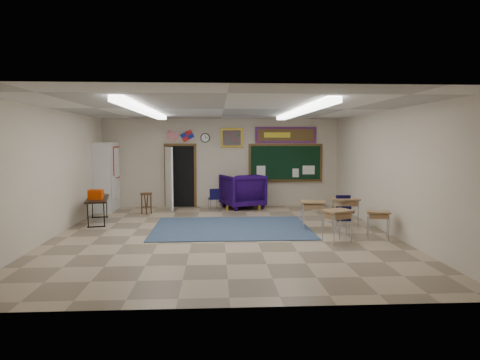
{
  "coord_description": "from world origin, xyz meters",
  "views": [
    {
      "loc": [
        -0.18,
        -10.11,
        2.26
      ],
      "look_at": [
        0.47,
        1.5,
        1.19
      ],
      "focal_mm": 32.0,
      "sensor_mm": 36.0,
      "label": 1
    }
  ],
  "objects": [
    {
      "name": "back_wall",
      "position": [
        0.0,
        4.5,
        1.5
      ],
      "size": [
        8.0,
        0.04,
        3.0
      ],
      "primitive_type": "cube",
      "color": "beige",
      "rests_on": "floor"
    },
    {
      "name": "wooden_stool",
      "position": [
        -2.34,
        3.08,
        0.34
      ],
      "size": [
        0.37,
        0.37,
        0.65
      ],
      "color": "#4D2D17",
      "rests_on": "floor"
    },
    {
      "name": "right_wall",
      "position": [
        4.0,
        0.0,
        1.5
      ],
      "size": [
        0.04,
        9.0,
        3.0
      ],
      "primitive_type": "cube",
      "color": "beige",
      "rests_on": "floor"
    },
    {
      "name": "folding_table",
      "position": [
        -3.46,
        1.78,
        0.37
      ],
      "size": [
        0.86,
        1.72,
        0.94
      ],
      "rotation": [
        0.0,
        0.0,
        0.2
      ],
      "color": "black",
      "rests_on": "floor"
    },
    {
      "name": "bulletin_board",
      "position": [
        2.2,
        4.47,
        2.45
      ],
      "size": [
        2.1,
        0.05,
        0.55
      ],
      "color": "#B00F12",
      "rests_on": "back_wall"
    },
    {
      "name": "fluorescent_strips",
      "position": [
        0.0,
        0.0,
        2.94
      ],
      "size": [
        3.86,
        6.0,
        0.1
      ],
      "primitive_type": null,
      "color": "white",
      "rests_on": "ceiling"
    },
    {
      "name": "area_rug",
      "position": [
        0.2,
        0.8,
        0.01
      ],
      "size": [
        4.0,
        3.0,
        0.02
      ],
      "primitive_type": "cube",
      "color": "#31465D",
      "rests_on": "floor"
    },
    {
      "name": "front_wall",
      "position": [
        0.0,
        -4.5,
        1.5
      ],
      "size": [
        8.0,
        0.04,
        3.0
      ],
      "primitive_type": "cube",
      "color": "beige",
      "rests_on": "floor"
    },
    {
      "name": "student_chair_desk_a",
      "position": [
        2.85,
        -0.13,
        0.36
      ],
      "size": [
        0.37,
        0.37,
        0.71
      ],
      "primitive_type": null,
      "rotation": [
        0.0,
        0.0,
        3.09
      ],
      "color": "black",
      "rests_on": "floor"
    },
    {
      "name": "storage_cabinet",
      "position": [
        -3.71,
        3.85,
        1.1
      ],
      "size": [
        0.59,
        1.25,
        2.2
      ],
      "color": "silver",
      "rests_on": "floor"
    },
    {
      "name": "student_desk_front_right",
      "position": [
        3.19,
        0.76,
        0.42
      ],
      "size": [
        0.73,
        0.61,
        0.75
      ],
      "rotation": [
        0.0,
        0.0,
        0.25
      ],
      "color": "#9F794A",
      "rests_on": "floor"
    },
    {
      "name": "wall_flags",
      "position": [
        -1.4,
        4.44,
        2.48
      ],
      "size": [
        1.16,
        0.06,
        0.7
      ],
      "primitive_type": null,
      "color": "red",
      "rests_on": "back_wall"
    },
    {
      "name": "student_desk_back_right",
      "position": [
        3.54,
        -0.58,
        0.36
      ],
      "size": [
        0.63,
        0.54,
        0.65
      ],
      "rotation": [
        0.0,
        0.0,
        -0.28
      ],
      "color": "#9F794A",
      "rests_on": "floor"
    },
    {
      "name": "left_wall",
      "position": [
        -4.0,
        0.0,
        1.5
      ],
      "size": [
        0.04,
        9.0,
        3.0
      ],
      "primitive_type": "cube",
      "color": "beige",
      "rests_on": "floor"
    },
    {
      "name": "ceiling",
      "position": [
        0.0,
        0.0,
        3.0
      ],
      "size": [
        8.0,
        9.0,
        0.04
      ],
      "primitive_type": "cube",
      "color": "silver",
      "rests_on": "back_wall"
    },
    {
      "name": "framed_art_print",
      "position": [
        0.35,
        4.47,
        2.35
      ],
      "size": [
        0.75,
        0.05,
        0.65
      ],
      "color": "olive",
      "rests_on": "back_wall"
    },
    {
      "name": "student_chair_reading",
      "position": [
        -0.27,
        3.75,
        0.36
      ],
      "size": [
        0.42,
        0.42,
        0.71
      ],
      "primitive_type": null,
      "rotation": [
        0.0,
        0.0,
        3.35
      ],
      "color": "black",
      "rests_on": "floor"
    },
    {
      "name": "student_desk_back_left",
      "position": [
        2.49,
        -0.92,
        0.41
      ],
      "size": [
        0.75,
        0.69,
        0.73
      ],
      "rotation": [
        0.0,
        0.0,
        0.47
      ],
      "color": "#9F794A",
      "rests_on": "floor"
    },
    {
      "name": "student_chair_desk_b",
      "position": [
        3.12,
        0.61,
        0.42
      ],
      "size": [
        0.44,
        0.44,
        0.84
      ],
      "primitive_type": null,
      "rotation": [
        0.0,
        0.0,
        -0.06
      ],
      "color": "black",
      "rests_on": "floor"
    },
    {
      "name": "student_desk_front_left",
      "position": [
        2.27,
        0.51,
        0.41
      ],
      "size": [
        0.67,
        0.54,
        0.73
      ],
      "rotation": [
        0.0,
        0.0,
        -0.16
      ],
      "color": "#9F794A",
      "rests_on": "floor"
    },
    {
      "name": "wingback_armchair",
      "position": [
        0.69,
        4.08,
        0.58
      ],
      "size": [
        1.6,
        1.62,
        1.15
      ],
      "primitive_type": "imported",
      "rotation": [
        0.0,
        0.0,
        3.5
      ],
      "color": "#18053A",
      "rests_on": "floor"
    },
    {
      "name": "floor",
      "position": [
        0.0,
        0.0,
        0.0
      ],
      "size": [
        9.0,
        9.0,
        0.0
      ],
      "primitive_type": "plane",
      "color": "tan",
      "rests_on": "ground"
    },
    {
      "name": "wall_clock",
      "position": [
        -0.55,
        4.47,
        2.35
      ],
      "size": [
        0.32,
        0.05,
        0.32
      ],
      "color": "black",
      "rests_on": "back_wall"
    },
    {
      "name": "doorway",
      "position": [
        -1.5,
        4.35,
        1.06
      ],
      "size": [
        1.1,
        0.89,
        2.16
      ],
      "color": "black",
      "rests_on": "back_wall"
    },
    {
      "name": "chalkboard",
      "position": [
        2.2,
        4.46,
        1.46
      ],
      "size": [
        2.55,
        0.14,
        1.3
      ],
      "color": "#573918",
      "rests_on": "back_wall"
    }
  ]
}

